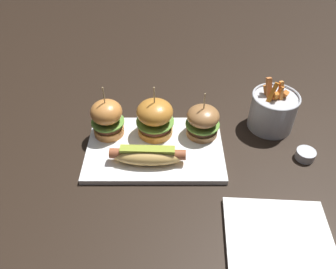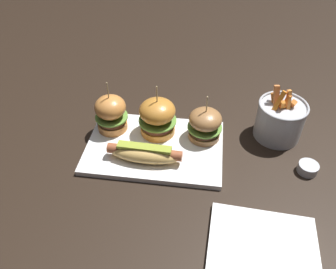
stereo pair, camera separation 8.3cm
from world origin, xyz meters
name	(u,v)px [view 2 (the right image)]	position (x,y,z in m)	size (l,w,h in m)	color
ground_plane	(155,149)	(0.00, 0.00, 0.00)	(3.00, 3.00, 0.00)	black
platter_main	(155,147)	(0.00, 0.00, 0.01)	(0.34, 0.23, 0.01)	white
hot_dog	(145,153)	(-0.01, -0.05, 0.04)	(0.18, 0.06, 0.05)	#E2B360
slider_left	(111,113)	(-0.12, 0.05, 0.06)	(0.09, 0.09, 0.14)	#C77D3B
slider_center	(159,117)	(0.00, 0.05, 0.06)	(0.10, 0.10, 0.14)	#BE792C
slider_right	(205,124)	(0.12, 0.05, 0.06)	(0.09, 0.09, 0.13)	#9A693B
fries_bucket	(280,120)	(0.31, 0.10, 0.05)	(0.12, 0.12, 0.15)	#B7BABF
sauce_ramekin	(308,168)	(0.37, -0.03, 0.01)	(0.05, 0.05, 0.02)	#B7BABF
side_plate	(263,257)	(0.25, -0.27, 0.01)	(0.21, 0.21, 0.01)	white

